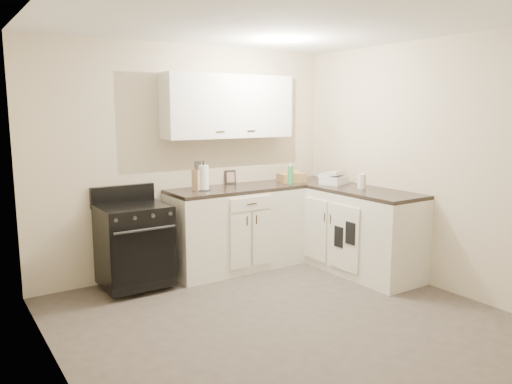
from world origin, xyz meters
TOP-DOWN VIEW (x-y plane):
  - floor at (0.00, 0.00)m, footprint 3.60×3.60m
  - ceiling at (0.00, 0.00)m, footprint 3.60×3.60m
  - wall_back at (0.00, 1.80)m, footprint 3.60×0.00m
  - wall_right at (1.80, 0.00)m, footprint 0.00×3.60m
  - wall_left at (-1.80, 0.00)m, footprint 0.00×3.60m
  - wall_front at (0.00, -1.80)m, footprint 3.60×0.00m
  - base_cabinets_back at (0.43, 1.50)m, footprint 1.55×0.60m
  - base_cabinets_right at (1.50, 0.85)m, footprint 0.60×1.90m
  - countertop_back at (0.43, 1.50)m, footprint 1.55×0.60m
  - countertop_right at (1.50, 0.85)m, footprint 0.60×1.90m
  - upper_cabinets at (0.43, 1.65)m, footprint 1.55×0.30m
  - stove at (-0.79, 1.48)m, footprint 0.67×0.57m
  - knife_block at (-0.03, 1.55)m, footprint 0.13×0.12m
  - paper_towel at (0.03, 1.52)m, footprint 0.12×0.12m
  - soap_bottle at (1.12, 1.41)m, footprint 0.09×0.09m
  - picture_frame at (0.50, 1.76)m, footprint 0.14×0.07m
  - wicker_basket at (1.21, 1.50)m, footprint 0.34×0.26m
  - countertop_grill at (1.50, 1.07)m, footprint 0.33×0.32m
  - glass_jar at (1.54, 0.65)m, footprint 0.12×0.12m
  - oven_mitt_near at (1.18, 0.44)m, footprint 0.02×0.14m
  - oven_mitt_far at (1.18, 0.61)m, footprint 0.02×0.13m

SIDE VIEW (x-z plane):
  - floor at x=0.00m, z-range 0.00..0.00m
  - oven_mitt_far at x=1.18m, z-range 0.34..0.56m
  - base_cabinets_back at x=0.43m, z-range 0.00..0.90m
  - base_cabinets_right at x=1.50m, z-range 0.00..0.90m
  - stove at x=-0.79m, z-range 0.06..0.86m
  - oven_mitt_near at x=1.18m, z-range 0.41..0.64m
  - countertop_back at x=0.43m, z-range 0.90..0.94m
  - countertop_right at x=1.50m, z-range 0.90..0.94m
  - countertop_grill at x=1.50m, z-range 0.94..1.04m
  - wicker_basket at x=1.21m, z-range 0.94..1.04m
  - glass_jar at x=1.54m, z-range 0.94..1.10m
  - picture_frame at x=0.50m, z-range 0.94..1.10m
  - soap_bottle at x=1.12m, z-range 0.94..1.14m
  - knife_block at x=-0.03m, z-range 0.94..1.17m
  - paper_towel at x=0.03m, z-range 0.94..1.21m
  - wall_back at x=0.00m, z-range -0.55..3.05m
  - wall_right at x=1.80m, z-range -0.55..3.05m
  - wall_left at x=-1.80m, z-range -0.55..3.05m
  - wall_front at x=0.00m, z-range -0.55..3.05m
  - upper_cabinets at x=0.43m, z-range 1.49..2.19m
  - ceiling at x=0.00m, z-range 2.50..2.50m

